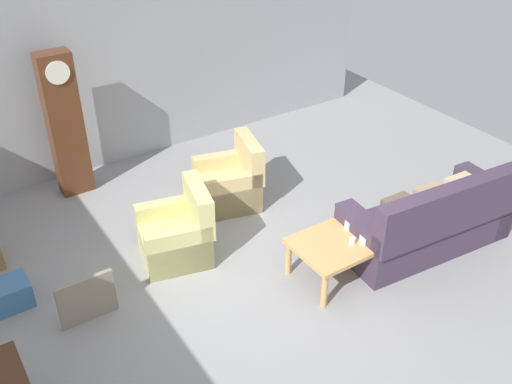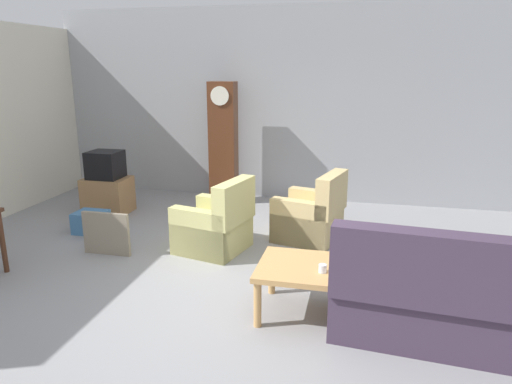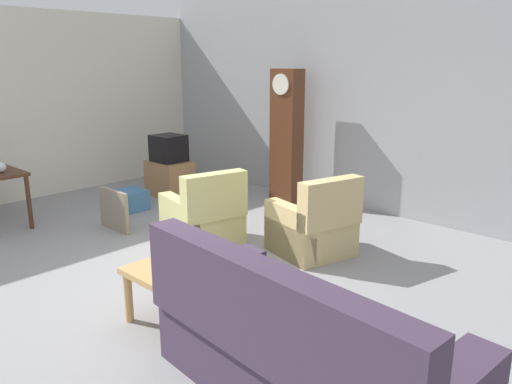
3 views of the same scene
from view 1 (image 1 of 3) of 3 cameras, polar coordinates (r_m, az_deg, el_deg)
The scene contains 12 objects.
ground_plane at distance 6.62m, azimuth 0.74°, elevation -8.77°, with size 10.40×10.40×0.00m, color gray.
garage_door_wall at distance 8.66m, azimuth -12.95°, elevation 13.07°, with size 8.40×0.16×3.20m, color #9EA0A5.
couch_floral at distance 7.21m, azimuth 16.71°, elevation -2.92°, with size 2.17×1.06×1.04m.
armchair_olive_near at distance 6.85m, azimuth -7.71°, elevation -4.22°, with size 0.94×0.92×0.92m.
armchair_olive_far at distance 7.75m, azimuth -2.54°, elevation 0.86°, with size 0.95×0.93×0.92m.
coffee_table_wood at distance 6.51m, azimuth 7.99°, elevation -5.36°, with size 0.96×0.76×0.48m.
grandfather_clock at distance 8.10m, azimuth -18.33°, elevation 6.29°, with size 0.44×0.30×2.00m.
framed_picture_leaning at distance 6.26m, azimuth -16.34°, elevation -10.13°, with size 0.60×0.05×0.53m, color gray.
storage_box_blue at distance 6.78m, azimuth -23.12°, elevation -9.24°, with size 0.42×0.36×0.29m, color teal.
cup_white_porcelain at distance 6.65m, azimuth 9.08°, elevation -3.26°, with size 0.08×0.08×0.10m, color white.
cup_blue_rimmed at distance 6.44m, azimuth 9.48°, elevation -4.78°, with size 0.07×0.07×0.07m, color silver.
bowl_white_stacked at distance 6.51m, azimuth 10.89°, elevation -4.49°, with size 0.17×0.17×0.08m, color white.
Camera 1 is at (-2.80, -4.11, 4.38)m, focal length 40.51 mm.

